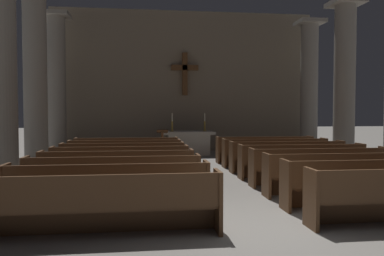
{
  "coord_description": "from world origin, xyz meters",
  "views": [
    {
      "loc": [
        -1.84,
        -5.71,
        1.84
      ],
      "look_at": [
        0.0,
        9.27,
        1.2
      ],
      "focal_mm": 35.81,
      "sensor_mm": 36.0,
      "label": 1
    }
  ],
  "objects_px": {
    "pew_left_row_1": "(102,205)",
    "pew_left_row_6": "(123,159)",
    "pew_right_row_6": "(287,156)",
    "pew_right_row_5": "(302,161)",
    "pew_right_row_7": "(275,152)",
    "column_left_third": "(35,81)",
    "pew_left_row_4": "(118,170)",
    "pew_right_row_8": "(265,149)",
    "column_left_second": "(1,71)",
    "candlestick_right": "(205,125)",
    "pew_right_row_2": "(373,183)",
    "altar": "(189,142)",
    "pew_left_row_2": "(109,190)",
    "pew_right_row_4": "(320,167)",
    "pew_left_row_8": "(127,151)",
    "column_right_fourth": "(309,89)",
    "pew_left_row_7": "(125,154)",
    "column_left_fourth": "(56,87)",
    "candlestick_left": "(172,125)",
    "lectern": "(162,145)",
    "column_right_third": "(344,84)",
    "pew_right_row_3": "(343,174)",
    "pew_left_row_3": "(114,179)",
    "pew_left_row_5": "(121,164)"
  },
  "relations": [
    {
      "from": "pew_right_row_5",
      "to": "lectern",
      "type": "xyz_separation_m",
      "value": [
        -3.65,
        4.88,
        0.07
      ]
    },
    {
      "from": "pew_right_row_5",
      "to": "column_left_third",
      "type": "bearing_deg",
      "value": 157.7
    },
    {
      "from": "altar",
      "to": "candlestick_left",
      "type": "bearing_deg",
      "value": 180.0
    },
    {
      "from": "pew_left_row_7",
      "to": "pew_right_row_8",
      "type": "height_order",
      "value": "same"
    },
    {
      "from": "column_right_third",
      "to": "lectern",
      "type": "xyz_separation_m",
      "value": [
        -6.65,
        1.61,
        -2.32
      ]
    },
    {
      "from": "pew_right_row_7",
      "to": "column_left_third",
      "type": "height_order",
      "value": "column_left_third"
    },
    {
      "from": "pew_left_row_7",
      "to": "candlestick_right",
      "type": "bearing_deg",
      "value": 50.45
    },
    {
      "from": "pew_right_row_8",
      "to": "column_left_second",
      "type": "distance_m",
      "value": 8.89
    },
    {
      "from": "column_left_third",
      "to": "pew_right_row_7",
      "type": "bearing_deg",
      "value": -7.43
    },
    {
      "from": "pew_right_row_6",
      "to": "column_left_third",
      "type": "bearing_deg",
      "value": 164.88
    },
    {
      "from": "column_left_second",
      "to": "candlestick_left",
      "type": "relative_size",
      "value": 7.57
    },
    {
      "from": "pew_right_row_3",
      "to": "column_left_third",
      "type": "distance_m",
      "value": 9.96
    },
    {
      "from": "pew_left_row_4",
      "to": "pew_right_row_7",
      "type": "xyz_separation_m",
      "value": [
        4.96,
        3.34,
        0.0
      ]
    },
    {
      "from": "pew_right_row_2",
      "to": "column_left_third",
      "type": "height_order",
      "value": "column_left_third"
    },
    {
      "from": "pew_left_row_1",
      "to": "pew_left_row_7",
      "type": "xyz_separation_m",
      "value": [
        0.0,
        6.68,
        0.0
      ]
    },
    {
      "from": "pew_left_row_2",
      "to": "pew_left_row_5",
      "type": "distance_m",
      "value": 3.34
    },
    {
      "from": "pew_left_row_1",
      "to": "lectern",
      "type": "relative_size",
      "value": 3.06
    },
    {
      "from": "pew_left_row_1",
      "to": "column_right_fourth",
      "type": "distance_m",
      "value": 13.61
    },
    {
      "from": "pew_left_row_1",
      "to": "pew_left_row_8",
      "type": "relative_size",
      "value": 1.0
    },
    {
      "from": "column_left_second",
      "to": "pew_left_row_2",
      "type": "bearing_deg",
      "value": -49.66
    },
    {
      "from": "pew_right_row_6",
      "to": "pew_right_row_7",
      "type": "height_order",
      "value": "same"
    },
    {
      "from": "pew_left_row_8",
      "to": "pew_left_row_1",
      "type": "bearing_deg",
      "value": -90.0
    },
    {
      "from": "pew_left_row_1",
      "to": "lectern",
      "type": "xyz_separation_m",
      "value": [
        1.31,
        9.33,
        0.07
      ]
    },
    {
      "from": "pew_left_row_4",
      "to": "column_left_fourth",
      "type": "height_order",
      "value": "column_left_fourth"
    },
    {
      "from": "pew_left_row_5",
      "to": "pew_right_row_6",
      "type": "distance_m",
      "value": 5.08
    },
    {
      "from": "altar",
      "to": "pew_left_row_1",
      "type": "bearing_deg",
      "value": -103.26
    },
    {
      "from": "pew_left_row_4",
      "to": "pew_right_row_8",
      "type": "xyz_separation_m",
      "value": [
        4.96,
        4.45,
        0.0
      ]
    },
    {
      "from": "pew_left_row_8",
      "to": "pew_right_row_4",
      "type": "bearing_deg",
      "value": -41.9
    },
    {
      "from": "column_left_second",
      "to": "lectern",
      "type": "xyz_separation_m",
      "value": [
        4.31,
        4.68,
        -2.32
      ]
    },
    {
      "from": "pew_right_row_6",
      "to": "pew_right_row_5",
      "type": "bearing_deg",
      "value": -90.0
    },
    {
      "from": "pew_left_row_8",
      "to": "pew_right_row_5",
      "type": "height_order",
      "value": "same"
    },
    {
      "from": "pew_right_row_5",
      "to": "candlestick_right",
      "type": "relative_size",
      "value": 4.52
    },
    {
      "from": "pew_left_row_2",
      "to": "pew_right_row_4",
      "type": "height_order",
      "value": "same"
    },
    {
      "from": "pew_right_row_3",
      "to": "pew_right_row_2",
      "type": "bearing_deg",
      "value": -90.0
    },
    {
      "from": "pew_right_row_4",
      "to": "altar",
      "type": "distance_m",
      "value": 7.6
    },
    {
      "from": "pew_right_row_5",
      "to": "column_left_fourth",
      "type": "height_order",
      "value": "column_left_fourth"
    },
    {
      "from": "column_left_third",
      "to": "pew_right_row_4",
      "type": "bearing_deg",
      "value": -28.8
    },
    {
      "from": "pew_left_row_2",
      "to": "column_left_third",
      "type": "distance_m",
      "value": 7.64
    },
    {
      "from": "pew_right_row_2",
      "to": "altar",
      "type": "distance_m",
      "value": 9.74
    },
    {
      "from": "pew_left_row_1",
      "to": "pew_left_row_6",
      "type": "relative_size",
      "value": 1.0
    },
    {
      "from": "column_left_second",
      "to": "candlestick_right",
      "type": "height_order",
      "value": "column_left_second"
    },
    {
      "from": "pew_left_row_4",
      "to": "altar",
      "type": "xyz_separation_m",
      "value": [
        2.48,
        7.19,
        0.06
      ]
    },
    {
      "from": "pew_left_row_3",
      "to": "pew_right_row_6",
      "type": "relative_size",
      "value": 1.0
    },
    {
      "from": "lectern",
      "to": "column_left_second",
      "type": "bearing_deg",
      "value": -132.6
    },
    {
      "from": "pew_left_row_2",
      "to": "column_right_fourth",
      "type": "relative_size",
      "value": 0.6
    },
    {
      "from": "pew_right_row_6",
      "to": "pew_left_row_6",
      "type": "bearing_deg",
      "value": 180.0
    },
    {
      "from": "pew_left_row_2",
      "to": "pew_left_row_8",
      "type": "distance_m",
      "value": 6.68
    },
    {
      "from": "pew_right_row_8",
      "to": "pew_right_row_2",
      "type": "bearing_deg",
      "value": -90.0
    },
    {
      "from": "candlestick_right",
      "to": "pew_left_row_4",
      "type": "bearing_deg",
      "value": -113.86
    },
    {
      "from": "pew_left_row_3",
      "to": "candlestick_right",
      "type": "bearing_deg",
      "value": 69.04
    }
  ]
}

